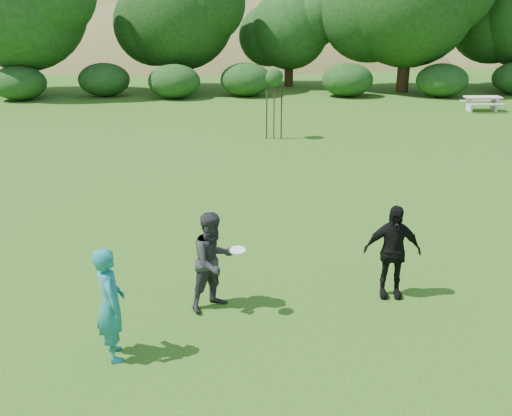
{
  "coord_description": "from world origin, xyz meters",
  "views": [
    {
      "loc": [
        -0.31,
        -8.47,
        5.17
      ],
      "look_at": [
        0.0,
        3.0,
        1.1
      ],
      "focal_mm": 40.0,
      "sensor_mm": 36.0,
      "label": 1
    }
  ],
  "objects_px": {
    "player_teal": "(110,304)",
    "sapling": "(274,79)",
    "player_black": "(392,251)",
    "player_grey": "(214,261)",
    "picnic_table": "(482,101)"
  },
  "relations": [
    {
      "from": "picnic_table",
      "to": "player_black",
      "type": "bearing_deg",
      "value": -116.31
    },
    {
      "from": "player_black",
      "to": "sapling",
      "type": "xyz_separation_m",
      "value": [
        -1.41,
        13.52,
        1.52
      ]
    },
    {
      "from": "player_teal",
      "to": "player_grey",
      "type": "xyz_separation_m",
      "value": [
        1.5,
        1.5,
        -0.01
      ]
    },
    {
      "from": "player_grey",
      "to": "sapling",
      "type": "xyz_separation_m",
      "value": [
        1.87,
        13.88,
        1.51
      ]
    },
    {
      "from": "picnic_table",
      "to": "sapling",
      "type": "bearing_deg",
      "value": -150.79
    },
    {
      "from": "player_teal",
      "to": "picnic_table",
      "type": "relative_size",
      "value": 1.02
    },
    {
      "from": "sapling",
      "to": "player_black",
      "type": "bearing_deg",
      "value": -84.04
    },
    {
      "from": "player_teal",
      "to": "player_grey",
      "type": "bearing_deg",
      "value": -66.49
    },
    {
      "from": "sapling",
      "to": "player_grey",
      "type": "bearing_deg",
      "value": -97.66
    },
    {
      "from": "player_teal",
      "to": "picnic_table",
      "type": "height_order",
      "value": "player_teal"
    },
    {
      "from": "picnic_table",
      "to": "player_grey",
      "type": "bearing_deg",
      "value": -122.96
    },
    {
      "from": "player_teal",
      "to": "sapling",
      "type": "xyz_separation_m",
      "value": [
        3.36,
        15.38,
        1.5
      ]
    },
    {
      "from": "player_grey",
      "to": "sapling",
      "type": "bearing_deg",
      "value": 44.92
    },
    {
      "from": "player_teal",
      "to": "picnic_table",
      "type": "bearing_deg",
      "value": -55.52
    },
    {
      "from": "player_grey",
      "to": "player_black",
      "type": "distance_m",
      "value": 3.3
    }
  ]
}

